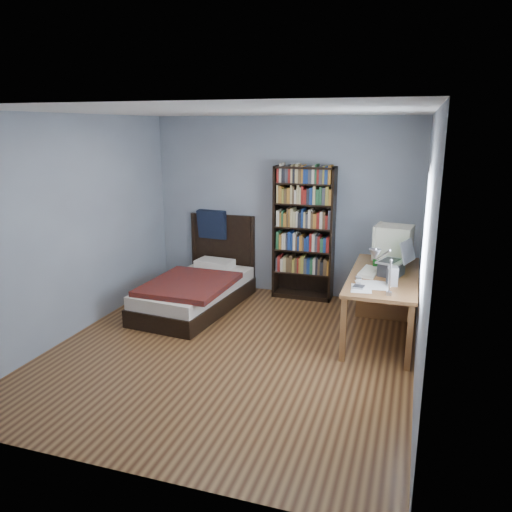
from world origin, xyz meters
name	(u,v)px	position (x,y,z in m)	size (l,w,h in m)	color
room	(233,238)	(0.03, 0.00, 1.25)	(4.20, 4.24, 2.50)	#4A2915
desk	(385,287)	(1.50, 1.42, 0.42)	(0.75, 1.75, 0.73)	brown
crt_monitor	(393,242)	(1.56, 1.40, 1.00)	(0.47, 0.43, 0.49)	beige
laptop	(393,266)	(1.60, 0.91, 0.84)	(0.43, 0.40, 0.41)	#2D2D30
desk_lamp	(378,259)	(1.49, -0.13, 1.18)	(0.21, 0.48, 0.56)	#99999E
keyboard	(369,272)	(1.34, 0.92, 0.75)	(0.18, 0.46, 0.03)	beige
speaker	(393,277)	(1.61, 0.53, 0.83)	(0.10, 0.10, 0.20)	#959598
soda_can	(376,264)	(1.39, 1.13, 0.79)	(0.07, 0.07, 0.13)	#083C13
mouse	(383,267)	(1.47, 1.19, 0.75)	(0.06, 0.11, 0.04)	silver
phone_silver	(359,278)	(1.25, 0.65, 0.74)	(0.05, 0.11, 0.02)	silver
phone_grey	(358,285)	(1.27, 0.42, 0.74)	(0.05, 0.09, 0.02)	#959598
external_drive	(359,287)	(1.29, 0.33, 0.74)	(0.11, 0.11, 0.02)	#959598
bookshelf	(304,233)	(0.34, 1.94, 0.93)	(0.83, 0.30, 1.84)	black
bed	(198,287)	(-0.91, 1.14, 0.26)	(1.12, 2.06, 1.16)	black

